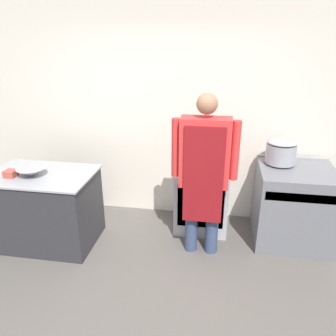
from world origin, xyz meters
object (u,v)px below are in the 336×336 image
at_px(mixing_bowl, 32,172).
at_px(person_cook, 204,167).
at_px(fridge_unit, 202,199).
at_px(plastic_tub, 11,174).
at_px(stove, 293,205).
at_px(stock_pot, 281,151).

bearing_deg(mixing_bowl, person_cook, 4.70).
relative_size(fridge_unit, plastic_tub, 6.67).
relative_size(person_cook, mixing_bowl, 5.67).
distance_m(stove, plastic_tub, 3.21).
bearing_deg(fridge_unit, person_cook, -86.43).
bearing_deg(plastic_tub, stock_pot, 14.46).
relative_size(stove, fridge_unit, 1.18).
bearing_deg(fridge_unit, mixing_bowl, -159.68).
bearing_deg(stock_pot, stove, -35.86).
bearing_deg(stove, person_cook, -158.48).
height_order(stove, fridge_unit, stove).
bearing_deg(stock_pot, fridge_unit, -178.79).
bearing_deg(stock_pot, plastic_tub, -165.54).
distance_m(person_cook, stock_pot, 1.01).
xyz_separation_m(stove, mixing_bowl, (-2.90, -0.56, 0.46)).
bearing_deg(plastic_tub, person_cook, 5.76).
xyz_separation_m(fridge_unit, plastic_tub, (-2.05, -0.74, 0.51)).
height_order(person_cook, stock_pot, person_cook).
height_order(plastic_tub, stock_pot, stock_pot).
bearing_deg(mixing_bowl, stock_pot, 14.43).
relative_size(stove, mixing_bowl, 2.93).
height_order(stove, stock_pot, stock_pot).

